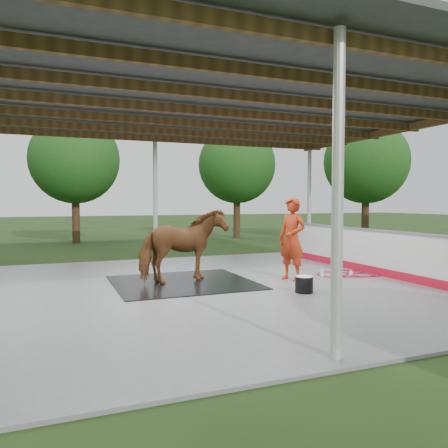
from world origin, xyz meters
name	(u,v)px	position (x,y,z in m)	size (l,w,h in m)	color
ground	(205,289)	(0.00, 0.00, 0.00)	(100.00, 100.00, 0.00)	#1E3814
concrete_slab	(205,288)	(0.00, 0.00, 0.03)	(12.00, 10.00, 0.05)	slate
pavilion_structure	(204,105)	(0.00, 0.00, 3.97)	(12.60, 10.60, 4.05)	beige
dasher_board	(373,253)	(4.60, 0.00, 0.59)	(0.16, 8.00, 1.15)	red
tree_belt	(204,122)	(0.30, 0.90, 3.79)	(28.00, 28.00, 5.80)	#382314
rubber_mat	(183,282)	(-0.32, 0.57, 0.06)	(3.09, 2.89, 0.02)	black
horse	(183,245)	(-0.32, 0.57, 0.91)	(0.90, 1.98, 1.67)	brown
handler	(292,239)	(2.18, -0.01, 1.02)	(0.71, 0.47, 1.95)	#AB2D12
wash_bucket	(304,284)	(1.67, -1.36, 0.22)	(0.37, 0.37, 0.34)	black
soap_bottle_a	(322,272)	(3.08, 0.06, 0.18)	(0.10, 0.10, 0.27)	silver
soap_bottle_b	(351,272)	(3.88, -0.04, 0.13)	(0.07, 0.08, 0.17)	#338CD8
hose_coil	(352,274)	(4.01, 0.08, 0.06)	(1.76, 1.11, 0.02)	#A50B32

